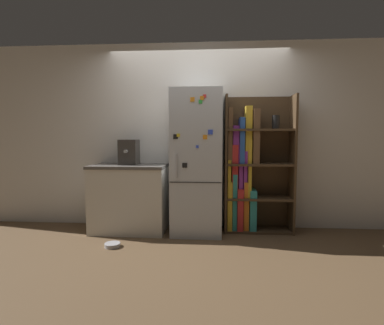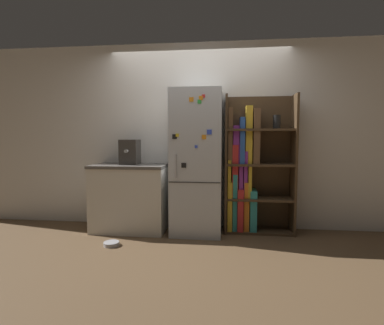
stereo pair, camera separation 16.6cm
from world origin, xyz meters
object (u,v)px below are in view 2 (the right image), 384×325
at_px(refrigerator, 197,163).
at_px(espresso_machine, 130,152).
at_px(bookshelf, 249,170).
at_px(pet_bowl, 111,243).

relative_size(refrigerator, espresso_machine, 5.58).
xyz_separation_m(refrigerator, bookshelf, (0.70, 0.15, -0.11)).
xyz_separation_m(espresso_machine, pet_bowl, (-0.02, -0.67, -1.05)).
bearing_deg(pet_bowl, espresso_machine, 87.99).
bearing_deg(refrigerator, bookshelf, 11.87).
distance_m(bookshelf, espresso_machine, 1.65).
relative_size(espresso_machine, pet_bowl, 1.82).
relative_size(refrigerator, bookshelf, 1.03).
relative_size(bookshelf, pet_bowl, 9.88).
bearing_deg(bookshelf, refrigerator, -168.13).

